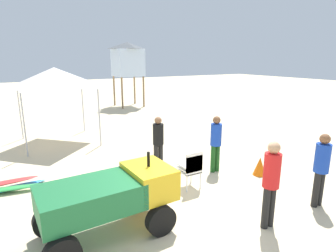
# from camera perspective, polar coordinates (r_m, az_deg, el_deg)

# --- Properties ---
(ground) EXTENTS (80.00, 80.00, 0.00)m
(ground) POSITION_cam_1_polar(r_m,az_deg,el_deg) (6.32, 3.85, -17.86)
(ground) COLOR beige
(utility_cart) EXTENTS (2.60, 1.37, 1.50)m
(utility_cart) POSITION_cam_1_polar(r_m,az_deg,el_deg) (5.53, -11.48, -13.70)
(utility_cart) COLOR #1E6B38
(utility_cart) RESTS_ON ground
(stacked_plastic_chairs) EXTENTS (0.48, 0.48, 1.02)m
(stacked_plastic_chairs) POSITION_cam_1_polar(r_m,az_deg,el_deg) (7.24, 4.79, -8.23)
(stacked_plastic_chairs) COLOR white
(stacked_plastic_chairs) RESTS_ON ground
(lifeguard_near_left) EXTENTS (0.32, 0.32, 1.68)m
(lifeguard_near_left) POSITION_cam_1_polar(r_m,az_deg,el_deg) (8.29, 9.71, -2.88)
(lifeguard_near_left) COLOR #194C19
(lifeguard_near_left) RESTS_ON ground
(lifeguard_near_center) EXTENTS (0.32, 0.32, 1.63)m
(lifeguard_near_center) POSITION_cam_1_polar(r_m,az_deg,el_deg) (8.36, -2.00, -2.79)
(lifeguard_near_center) COLOR black
(lifeguard_near_center) RESTS_ON ground
(lifeguard_near_right) EXTENTS (0.32, 0.32, 1.70)m
(lifeguard_near_right) POSITION_cam_1_polar(r_m,az_deg,el_deg) (7.15, 28.75, -7.04)
(lifeguard_near_right) COLOR black
(lifeguard_near_right) RESTS_ON ground
(lifeguard_far_right) EXTENTS (0.32, 0.32, 1.78)m
(lifeguard_far_right) POSITION_cam_1_polar(r_m,az_deg,el_deg) (5.85, 20.24, -10.06)
(lifeguard_far_right) COLOR black
(lifeguard_far_right) RESTS_ON ground
(popup_canopy) EXTENTS (2.60, 2.60, 2.96)m
(popup_canopy) POSITION_cam_1_polar(r_m,az_deg,el_deg) (11.71, -22.08, 9.11)
(popup_canopy) COLOR #B2B2B7
(popup_canopy) RESTS_ON ground
(lifeguard_tower) EXTENTS (1.98, 1.98, 4.33)m
(lifeguard_tower) POSITION_cam_1_polar(r_m,az_deg,el_deg) (19.72, -8.21, 13.29)
(lifeguard_tower) COLOR olive
(lifeguard_tower) RESTS_ON ground
(traffic_cone_near) EXTENTS (0.37, 0.37, 0.53)m
(traffic_cone_near) POSITION_cam_1_polar(r_m,az_deg,el_deg) (8.57, 18.17, -7.77)
(traffic_cone_near) COLOR orange
(traffic_cone_near) RESTS_ON ground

